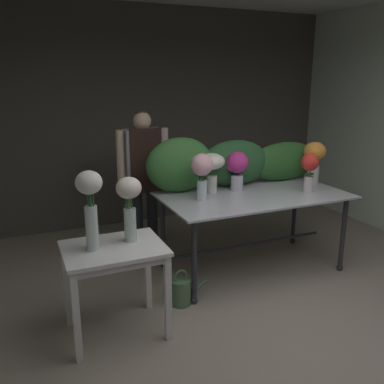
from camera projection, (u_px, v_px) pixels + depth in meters
ground_plane at (214, 262)px, 4.64m from camera, size 7.84×7.84×0.00m
wall_back at (160, 117)px, 5.83m from camera, size 5.24×0.12×2.94m
display_table_glass at (253, 205)px, 4.30m from camera, size 1.91×1.03×0.84m
side_table_white at (114, 258)px, 3.21m from camera, size 0.77×0.59×0.74m
florist at (144, 168)px, 4.63m from camera, size 0.60×0.24×1.66m
foliage_backdrop at (231, 163)px, 4.53m from camera, size 2.15×0.30×0.58m
vase_ivory_dahlias at (212, 167)px, 4.25m from camera, size 0.27×0.27×0.42m
vase_blush_stock at (202, 170)px, 3.99m from camera, size 0.22×0.22×0.46m
vase_scarlet_ranunculus at (310, 169)px, 4.28m from camera, size 0.19×0.18×0.41m
vase_magenta_lilies at (237, 168)px, 4.36m from camera, size 0.23×0.23×0.42m
vase_sunset_tulips at (315, 158)px, 4.62m from camera, size 0.24×0.24×0.48m
vase_white_roses_tall at (90, 202)px, 3.02m from camera, size 0.19×0.19×0.61m
vase_cream_lisianthus_tall at (129, 202)px, 3.21m from camera, size 0.20×0.20×0.52m
watering_can at (181, 291)px, 3.75m from camera, size 0.35×0.18×0.34m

